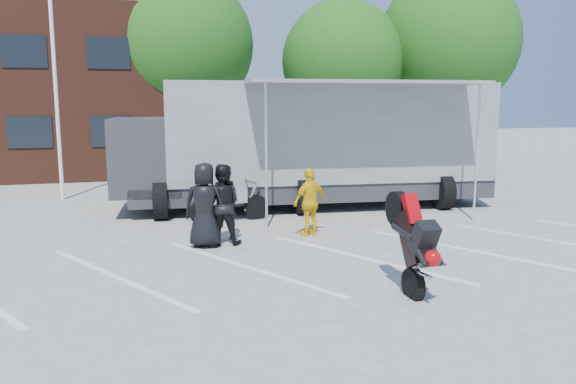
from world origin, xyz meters
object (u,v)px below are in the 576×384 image
flagpole (61,40)px  spectator_hivis (310,202)px  spectator_leather_a (205,205)px  transporter_truck (312,207)px  stunt_bike_rider (396,287)px  tree_mid (343,61)px  spectator_leather_c (222,204)px  parked_motorcycle (230,222)px  spectator_leather_b (224,203)px  tree_right (448,42)px  tree_left (182,45)px

flagpole → spectator_hivis: (6.00, -6.86, -4.25)m
spectator_leather_a → spectator_hivis: (2.52, 0.39, -0.12)m
spectator_leather_a → spectator_hivis: 2.55m
transporter_truck → spectator_leather_a: spectator_leather_a is taller
flagpole → stunt_bike_rider: 13.52m
flagpole → tree_mid: flagpole is taller
tree_mid → spectator_leather_c: (-7.37, -12.10, -4.05)m
parked_motorcycle → spectator_hivis: size_ratio=1.38×
spectator_leather_b → tree_mid: bearing=-128.9°
spectator_leather_c → transporter_truck: bearing=-114.2°
tree_right → parked_motorcycle: bearing=-141.7°
parked_motorcycle → spectator_leather_c: spectator_leather_c is taller
spectator_leather_c → spectator_hivis: bearing=-156.6°
spectator_leather_b → stunt_bike_rider: bearing=112.4°
spectator_hivis → tree_right: bearing=-153.3°
spectator_leather_b → spectator_hivis: size_ratio=1.06×
spectator_leather_c → spectator_hivis: size_ratio=1.11×
spectator_leather_a → spectator_leather_c: 0.42m
spectator_leather_c → spectator_hivis: spectator_leather_c is taller
tree_right → tree_mid: bearing=174.3°
transporter_truck → spectator_leather_a: size_ratio=6.26×
stunt_bike_rider → spectator_leather_c: 4.54m
spectator_leather_b → flagpole: bearing=-66.6°
flagpole → stunt_bike_rider: (6.29, -10.84, -5.05)m
spectator_leather_a → spectator_hivis: size_ratio=1.15×
tree_right → spectator_hivis: (-10.25, -11.36, -5.07)m
tree_mid → tree_right: tree_right is taller
spectator_hivis → tree_left: bearing=-103.5°
spectator_hivis → parked_motorcycle: bearing=-73.1°
tree_left → stunt_bike_rider: bearing=-83.1°
tree_left → spectator_leather_c: bearing=-91.6°
tree_mid → transporter_truck: 10.49m
parked_motorcycle → spectator_hivis: spectator_hivis is taller
tree_mid → spectator_leather_b: 14.41m
flagpole → spectator_leather_b: size_ratio=4.69×
tree_right → transporter_truck: 13.33m
spectator_leather_c → flagpole: bearing=-44.5°
tree_right → spectator_leather_c: bearing=-136.8°
transporter_truck → spectator_leather_c: (-3.31, -3.80, 0.89)m
flagpole → spectator_leather_a: bearing=-64.4°
tree_right → spectator_leather_b: 17.39m
tree_mid → spectator_leather_c: tree_mid is taller
stunt_bike_rider → transporter_truck: bearing=81.6°
spectator_leather_b → spectator_hivis: 2.02m
tree_left → transporter_truck: size_ratio=0.74×
tree_mid → tree_right: size_ratio=0.84×
spectator_hivis → stunt_bike_rider: bearing=72.9°
stunt_bike_rider → spectator_leather_a: size_ratio=1.00×
tree_left → transporter_truck: tree_left is taller
transporter_truck → spectator_leather_a: (-3.70, -3.95, 0.93)m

